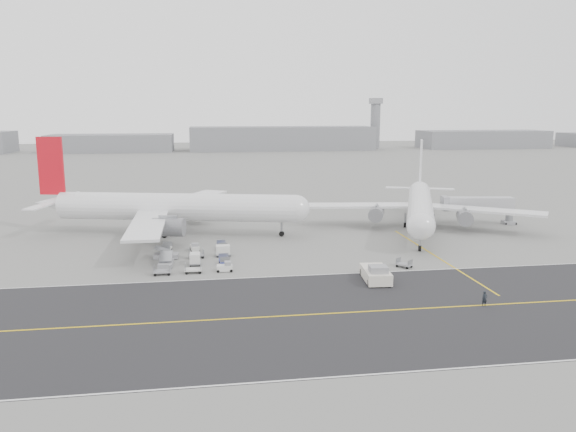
{
  "coord_description": "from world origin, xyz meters",
  "views": [
    {
      "loc": [
        -7.46,
        -79.56,
        23.64
      ],
      "look_at": [
        6.35,
        12.0,
        6.18
      ],
      "focal_mm": 35.0,
      "sensor_mm": 36.0,
      "label": 1
    }
  ],
  "objects": [
    {
      "name": "airliner_a",
      "position": [
        -14.08,
        28.96,
        5.39
      ],
      "size": [
        53.3,
        52.11,
        18.7
      ],
      "rotation": [
        0.0,
        0.0,
        1.33
      ],
      "color": "white",
      "rests_on": "ground"
    },
    {
      "name": "taxiway",
      "position": [
        5.02,
        -17.98,
        0.01
      ],
      "size": [
        220.0,
        59.0,
        0.03
      ],
      "color": "#28282A",
      "rests_on": "ground"
    },
    {
      "name": "control_tower",
      "position": [
        100.0,
        265.0,
        16.25
      ],
      "size": [
        7.0,
        7.0,
        31.25
      ],
      "color": "gray",
      "rests_on": "ground"
    },
    {
      "name": "stray_dolly",
      "position": [
        22.5,
        -0.24,
        0.0
      ],
      "size": [
        2.55,
        2.66,
        1.41
      ],
      "primitive_type": null,
      "rotation": [
        0.0,
        0.0,
        0.7
      ],
      "color": "silver",
      "rests_on": "ground"
    },
    {
      "name": "horizon_buildings",
      "position": [
        30.0,
        260.0,
        0.0
      ],
      "size": [
        520.0,
        28.0,
        28.0
      ],
      "primitive_type": null,
      "color": "gray",
      "rests_on": "ground"
    },
    {
      "name": "ground",
      "position": [
        0.0,
        0.0,
        0.0
      ],
      "size": [
        700.0,
        700.0,
        0.0
      ],
      "primitive_type": "plane",
      "color": "gray",
      "rests_on": "ground"
    },
    {
      "name": "airliner_b",
      "position": [
        35.73,
        27.2,
        4.86
      ],
      "size": [
        45.65,
        46.54,
        16.84
      ],
      "rotation": [
        0.0,
        0.0,
        -0.37
      ],
      "color": "white",
      "rests_on": "ground"
    },
    {
      "name": "ground_crew_a",
      "position": [
        26.15,
        -18.31,
        0.96
      ],
      "size": [
        0.71,
        0.48,
        1.92
      ],
      "primitive_type": "imported",
      "rotation": [
        0.0,
        0.0,
        0.03
      ],
      "color": "black",
      "rests_on": "ground"
    },
    {
      "name": "jet_bridge",
      "position": [
        49.58,
        29.43,
        4.12
      ],
      "size": [
        15.84,
        5.08,
        5.91
      ],
      "rotation": [
        0.0,
        0.0,
        -0.15
      ],
      "color": "gray",
      "rests_on": "ground"
    },
    {
      "name": "pushback_tug",
      "position": [
        16.08,
        -6.4,
        1.07
      ],
      "size": [
        3.9,
        9.18,
        2.6
      ],
      "rotation": [
        0.0,
        0.0,
        -0.09
      ],
      "color": "silver",
      "rests_on": "ground"
    },
    {
      "name": "gse_cluster",
      "position": [
        -9.16,
        8.16,
        0.0
      ],
      "size": [
        17.43,
        21.22,
        1.94
      ],
      "primitive_type": null,
      "rotation": [
        0.0,
        0.0,
        0.02
      ],
      "color": "#96969B",
      "rests_on": "ground"
    }
  ]
}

